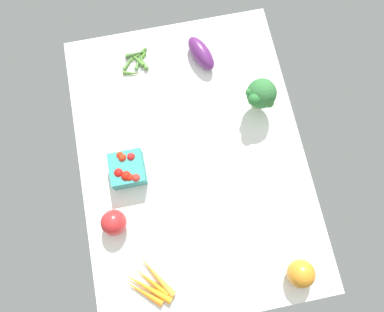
{
  "coord_description": "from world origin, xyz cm",
  "views": [
    {
      "loc": [
        29.55,
        -5.93,
        121.79
      ],
      "look_at": [
        0.0,
        0.0,
        4.0
      ],
      "focal_mm": 34.01,
      "sensor_mm": 36.0,
      "label": 1
    }
  ],
  "objects_px": {
    "broccoli_head": "(261,95)",
    "okra_pile": "(137,59)",
    "heirloom_tomato_orange": "(301,274)",
    "bell_pepper_red": "(114,223)",
    "carrot_bunch": "(150,284)",
    "eggplant": "(201,53)",
    "berry_basket": "(127,169)"
  },
  "relations": [
    {
      "from": "okra_pile",
      "to": "bell_pepper_red",
      "type": "relative_size",
      "value": 1.33
    },
    {
      "from": "broccoli_head",
      "to": "okra_pile",
      "type": "bearing_deg",
      "value": -123.4
    },
    {
      "from": "carrot_bunch",
      "to": "eggplant",
      "type": "distance_m",
      "value": 0.8
    },
    {
      "from": "heirloom_tomato_orange",
      "to": "eggplant",
      "type": "bearing_deg",
      "value": -169.65
    },
    {
      "from": "carrot_bunch",
      "to": "eggplant",
      "type": "bearing_deg",
      "value": 156.85
    },
    {
      "from": "carrot_bunch",
      "to": "okra_pile",
      "type": "distance_m",
      "value": 0.77
    },
    {
      "from": "bell_pepper_red",
      "to": "okra_pile",
      "type": "bearing_deg",
      "value": 164.14
    },
    {
      "from": "carrot_bunch",
      "to": "heirloom_tomato_orange",
      "type": "relative_size",
      "value": 1.98
    },
    {
      "from": "berry_basket",
      "to": "broccoli_head",
      "type": "bearing_deg",
      "value": 107.59
    },
    {
      "from": "carrot_bunch",
      "to": "berry_basket",
      "type": "xyz_separation_m",
      "value": [
        -0.36,
        -0.01,
        0.03
      ]
    },
    {
      "from": "berry_basket",
      "to": "okra_pile",
      "type": "bearing_deg",
      "value": 167.13
    },
    {
      "from": "berry_basket",
      "to": "bell_pepper_red",
      "type": "xyz_separation_m",
      "value": [
        0.16,
        -0.07,
        0.0
      ]
    },
    {
      "from": "berry_basket",
      "to": "eggplant",
      "type": "height_order",
      "value": "berry_basket"
    },
    {
      "from": "heirloom_tomato_orange",
      "to": "bell_pepper_red",
      "type": "xyz_separation_m",
      "value": [
        -0.26,
        -0.54,
        -0.0
      ]
    },
    {
      "from": "carrot_bunch",
      "to": "eggplant",
      "type": "height_order",
      "value": "eggplant"
    },
    {
      "from": "carrot_bunch",
      "to": "bell_pepper_red",
      "type": "xyz_separation_m",
      "value": [
        -0.2,
        -0.08,
        0.03
      ]
    },
    {
      "from": "okra_pile",
      "to": "eggplant",
      "type": "relative_size",
      "value": 0.76
    },
    {
      "from": "heirloom_tomato_orange",
      "to": "berry_basket",
      "type": "bearing_deg",
      "value": -132.24
    },
    {
      "from": "heirloom_tomato_orange",
      "to": "broccoli_head",
      "type": "bearing_deg",
      "value": 179.03
    },
    {
      "from": "broccoli_head",
      "to": "eggplant",
      "type": "bearing_deg",
      "value": -144.75
    },
    {
      "from": "eggplant",
      "to": "bell_pepper_red",
      "type": "bearing_deg",
      "value": 123.12
    },
    {
      "from": "broccoli_head",
      "to": "bell_pepper_red",
      "type": "distance_m",
      "value": 0.63
    },
    {
      "from": "heirloom_tomato_orange",
      "to": "eggplant",
      "type": "relative_size",
      "value": 0.59
    },
    {
      "from": "eggplant",
      "to": "berry_basket",
      "type": "bearing_deg",
      "value": 118.41
    },
    {
      "from": "berry_basket",
      "to": "bell_pepper_red",
      "type": "height_order",
      "value": "bell_pepper_red"
    },
    {
      "from": "broccoli_head",
      "to": "heirloom_tomato_orange",
      "type": "relative_size",
      "value": 1.62
    },
    {
      "from": "berry_basket",
      "to": "heirloom_tomato_orange",
      "type": "relative_size",
      "value": 1.28
    },
    {
      "from": "okra_pile",
      "to": "bell_pepper_red",
      "type": "distance_m",
      "value": 0.59
    },
    {
      "from": "berry_basket",
      "to": "bell_pepper_red",
      "type": "relative_size",
      "value": 1.33
    },
    {
      "from": "broccoli_head",
      "to": "berry_basket",
      "type": "height_order",
      "value": "broccoli_head"
    },
    {
      "from": "okra_pile",
      "to": "heirloom_tomato_orange",
      "type": "xyz_separation_m",
      "value": [
        0.83,
        0.38,
        0.03
      ]
    },
    {
      "from": "okra_pile",
      "to": "berry_basket",
      "type": "xyz_separation_m",
      "value": [
        0.41,
        -0.09,
        0.03
      ]
    }
  ]
}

